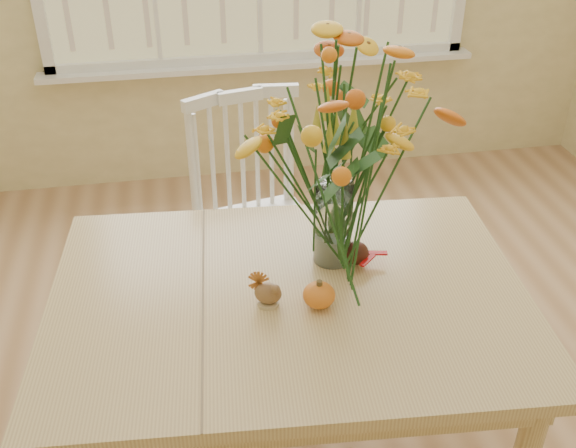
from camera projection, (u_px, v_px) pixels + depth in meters
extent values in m
cube|color=white|center=(262.00, 65.00, 3.74)|extent=(2.42, 0.12, 0.03)
cube|color=tan|center=(289.00, 298.00, 1.95)|extent=(1.44, 1.08, 0.04)
cube|color=tan|center=(289.00, 317.00, 1.98)|extent=(1.32, 0.96, 0.10)
cylinder|color=tan|center=(114.00, 320.00, 2.43)|extent=(0.07, 0.07, 0.69)
cylinder|color=tan|center=(436.00, 299.00, 2.53)|extent=(0.07, 0.07, 0.69)
cube|color=white|center=(260.00, 234.00, 2.68)|extent=(0.54, 0.52, 0.05)
cube|color=white|center=(243.00, 158.00, 2.68)|extent=(0.45, 0.14, 0.52)
cylinder|color=white|center=(234.00, 317.00, 2.63)|extent=(0.04, 0.04, 0.45)
cylinder|color=white|center=(209.00, 271.00, 2.89)|extent=(0.04, 0.04, 0.45)
cylinder|color=white|center=(316.00, 296.00, 2.74)|extent=(0.04, 0.04, 0.45)
cylinder|color=white|center=(285.00, 253.00, 3.00)|extent=(0.04, 0.04, 0.45)
cylinder|color=white|center=(333.00, 223.00, 2.01)|extent=(0.12, 0.12, 0.26)
ellipsoid|color=orange|center=(319.00, 296.00, 1.86)|extent=(0.09, 0.09, 0.07)
cylinder|color=#CCB78C|center=(268.00, 303.00, 1.89)|extent=(0.06, 0.06, 0.01)
ellipsoid|color=brown|center=(268.00, 293.00, 1.87)|extent=(0.09, 0.08, 0.06)
ellipsoid|color=#38160F|center=(356.00, 254.00, 2.04)|extent=(0.08, 0.08, 0.07)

